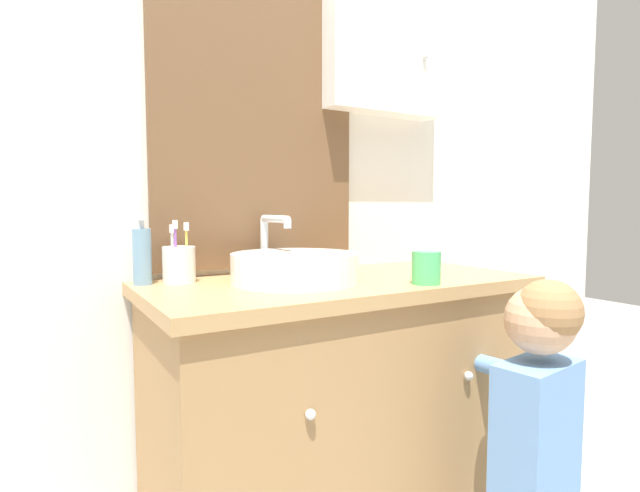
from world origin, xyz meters
The scene contains 7 objects.
wall_back centered at (0.02, 0.62, 1.29)m, with size 3.20×0.18×2.50m.
vanity_counter centered at (0.00, 0.34, 0.44)m, with size 1.07×0.52×0.88m.
sink_basin centered at (-0.14, 0.36, 0.92)m, with size 0.34×0.40×0.18m.
toothbrush_holder centered at (-0.41, 0.50, 0.93)m, with size 0.09×0.09×0.17m.
soap_dispenser centered at (-0.50, 0.52, 0.96)m, with size 0.05×0.05×0.18m.
child_figure centered at (0.25, -0.10, 0.53)m, with size 0.23×0.46×0.92m.
drinking_cup centered at (0.14, 0.15, 0.92)m, with size 0.07×0.07×0.09m, color #4CC670.
Camera 1 is at (-0.76, -0.82, 1.08)m, focal length 28.00 mm.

